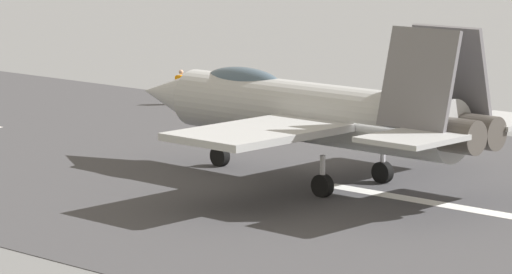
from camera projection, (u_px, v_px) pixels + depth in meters
name	position (u px, v px, depth m)	size (l,w,h in m)	color
ground_plane	(403.00, 198.00, 46.05)	(400.00, 400.00, 0.00)	slate
runway_strip	(403.00, 198.00, 46.03)	(240.00, 26.00, 0.02)	#3C3C3F
fighter_jet	(311.00, 111.00, 48.27)	(15.88, 13.31, 5.71)	#A2A3A4
crew_person	(181.00, 87.00, 67.41)	(0.68, 0.37, 1.69)	#1E2338
marker_cone_mid	(389.00, 115.00, 62.21)	(0.44, 0.44, 0.55)	orange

